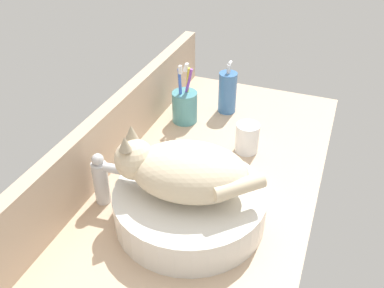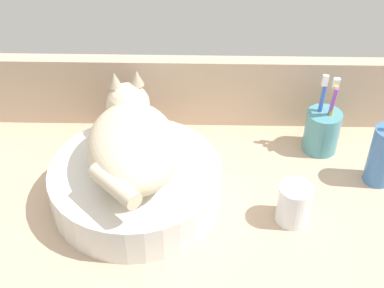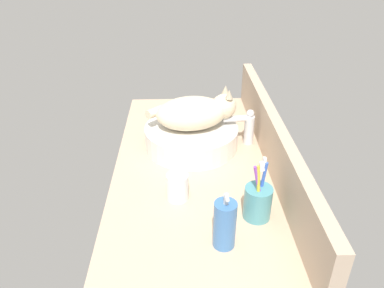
{
  "view_description": "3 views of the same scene",
  "coord_description": "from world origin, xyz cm",
  "px_view_note": "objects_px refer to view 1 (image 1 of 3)",
  "views": [
    {
      "loc": [
        -78.63,
        -26.87,
        68.95
      ],
      "look_at": [
        -1.07,
        2.79,
        11.96
      ],
      "focal_mm": 40.0,
      "sensor_mm": 36.0,
      "label": 1
    },
    {
      "loc": [
        -0.29,
        -78.23,
        76.43
      ],
      "look_at": [
        -2.08,
        2.15,
        11.61
      ],
      "focal_mm": 50.0,
      "sensor_mm": 36.0,
      "label": 2
    },
    {
      "loc": [
        106.34,
        -5.08,
        69.93
      ],
      "look_at": [
        -0.88,
        -1.33,
        7.85
      ],
      "focal_mm": 35.0,
      "sensor_mm": 36.0,
      "label": 3
    }
  ],
  "objects_px": {
    "soap_dispenser": "(227,92)",
    "sink_basin": "(190,205)",
    "toothbrush_cup": "(185,106)",
    "water_glass": "(247,140)",
    "faucet": "(105,177)",
    "cat": "(183,170)"
  },
  "relations": [
    {
      "from": "sink_basin",
      "to": "cat",
      "type": "bearing_deg",
      "value": 103.62
    },
    {
      "from": "soap_dispenser",
      "to": "sink_basin",
      "type": "bearing_deg",
      "value": -172.44
    },
    {
      "from": "cat",
      "to": "soap_dispenser",
      "type": "xyz_separation_m",
      "value": [
        0.5,
        0.05,
        -0.07
      ]
    },
    {
      "from": "soap_dispenser",
      "to": "water_glass",
      "type": "bearing_deg",
      "value": -148.75
    },
    {
      "from": "cat",
      "to": "water_glass",
      "type": "relative_size",
      "value": 3.88
    },
    {
      "from": "soap_dispenser",
      "to": "toothbrush_cup",
      "type": "relative_size",
      "value": 0.88
    },
    {
      "from": "toothbrush_cup",
      "to": "water_glass",
      "type": "bearing_deg",
      "value": -111.97
    },
    {
      "from": "sink_basin",
      "to": "water_glass",
      "type": "xyz_separation_m",
      "value": [
        0.3,
        -0.05,
        -0.0
      ]
    },
    {
      "from": "sink_basin",
      "to": "soap_dispenser",
      "type": "distance_m",
      "value": 0.5
    },
    {
      "from": "sink_basin",
      "to": "toothbrush_cup",
      "type": "xyz_separation_m",
      "value": [
        0.39,
        0.17,
        0.01
      ]
    },
    {
      "from": "sink_basin",
      "to": "faucet",
      "type": "distance_m",
      "value": 0.21
    },
    {
      "from": "water_glass",
      "to": "faucet",
      "type": "bearing_deg",
      "value": 141.93
    },
    {
      "from": "sink_basin",
      "to": "faucet",
      "type": "relative_size",
      "value": 2.48
    },
    {
      "from": "cat",
      "to": "faucet",
      "type": "height_order",
      "value": "cat"
    },
    {
      "from": "sink_basin",
      "to": "cat",
      "type": "distance_m",
      "value": 0.1
    },
    {
      "from": "sink_basin",
      "to": "faucet",
      "type": "height_order",
      "value": "faucet"
    },
    {
      "from": "sink_basin",
      "to": "toothbrush_cup",
      "type": "distance_m",
      "value": 0.43
    },
    {
      "from": "cat",
      "to": "water_glass",
      "type": "xyz_separation_m",
      "value": [
        0.31,
        -0.06,
        -0.1
      ]
    },
    {
      "from": "faucet",
      "to": "water_glass",
      "type": "distance_m",
      "value": 0.41
    },
    {
      "from": "sink_basin",
      "to": "toothbrush_cup",
      "type": "bearing_deg",
      "value": 23.25
    },
    {
      "from": "sink_basin",
      "to": "water_glass",
      "type": "relative_size",
      "value": 4.05
    },
    {
      "from": "sink_basin",
      "to": "toothbrush_cup",
      "type": "relative_size",
      "value": 1.81
    }
  ]
}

